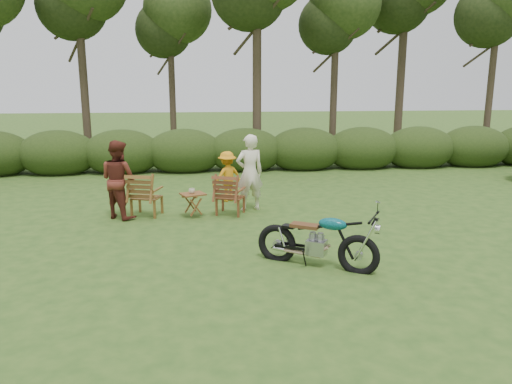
{
  "coord_description": "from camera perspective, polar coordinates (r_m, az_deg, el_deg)",
  "views": [
    {
      "loc": [
        -1.44,
        -7.36,
        2.93
      ],
      "look_at": [
        -0.46,
        1.6,
        0.9
      ],
      "focal_mm": 35.0,
      "sensor_mm": 36.0,
      "label": 1
    }
  ],
  "objects": [
    {
      "name": "cup",
      "position": [
        10.88,
        -7.34,
        0.12
      ],
      "size": [
        0.18,
        0.18,
        0.11
      ],
      "primitive_type": "imported",
      "rotation": [
        0.0,
        0.0,
        -0.41
      ],
      "color": "beige",
      "rests_on": "side_table"
    },
    {
      "name": "lawn_chair_left",
      "position": [
        11.31,
        -12.3,
        -2.62
      ],
      "size": [
        0.83,
        0.83,
        0.97
      ],
      "primitive_type": null,
      "rotation": [
        0.0,
        0.0,
        2.85
      ],
      "color": "brown",
      "rests_on": "ground"
    },
    {
      "name": "adult_a",
      "position": [
        11.53,
        -0.72,
        -2.03
      ],
      "size": [
        0.71,
        0.54,
        1.74
      ],
      "primitive_type": "imported",
      "rotation": [
        0.0,
        0.0,
        3.35
      ],
      "color": "#F2E8C7",
      "rests_on": "ground"
    },
    {
      "name": "adult_b",
      "position": [
        11.27,
        -15.19,
        -2.83
      ],
      "size": [
        1.04,
        1.01,
        1.69
      ],
      "primitive_type": "imported",
      "rotation": [
        0.0,
        0.0,
        2.47
      ],
      "color": "maroon",
      "rests_on": "ground"
    },
    {
      "name": "tree_line",
      "position": [
        17.23,
        0.22,
        15.61
      ],
      "size": [
        22.52,
        11.62,
        8.14
      ],
      "color": "#382C1E",
      "rests_on": "ground"
    },
    {
      "name": "child",
      "position": [
        12.39,
        -3.26,
        -1.01
      ],
      "size": [
        0.92,
        0.78,
        1.24
      ],
      "primitive_type": "imported",
      "rotation": [
        0.0,
        0.0,
        3.64
      ],
      "color": "orange",
      "rests_on": "ground"
    },
    {
      "name": "motorcycle",
      "position": [
        8.2,
        6.86,
        -8.34
      ],
      "size": [
        2.02,
        1.6,
        1.09
      ],
      "primitive_type": null,
      "rotation": [
        0.0,
        0.0,
        -0.54
      ],
      "color": "#0A868D",
      "rests_on": "ground"
    },
    {
      "name": "ground",
      "position": [
        8.05,
        4.53,
        -8.68
      ],
      "size": [
        80.0,
        80.0,
        0.0
      ],
      "primitive_type": "plane",
      "color": "#284818",
      "rests_on": "ground"
    },
    {
      "name": "side_table",
      "position": [
        10.94,
        -7.19,
        -1.51
      ],
      "size": [
        0.64,
        0.6,
        0.53
      ],
      "primitive_type": null,
      "rotation": [
        0.0,
        0.0,
        0.4
      ],
      "color": "brown",
      "rests_on": "ground"
    },
    {
      "name": "lawn_chair_right",
      "position": [
        11.17,
        -2.93,
        -2.54
      ],
      "size": [
        0.83,
        0.83,
        0.93
      ],
      "primitive_type": null,
      "rotation": [
        0.0,
        0.0,
        2.76
      ],
      "color": "brown",
      "rests_on": "ground"
    }
  ]
}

